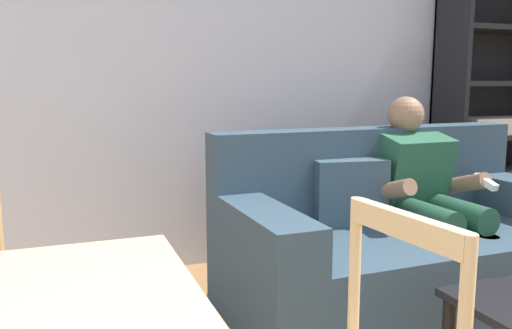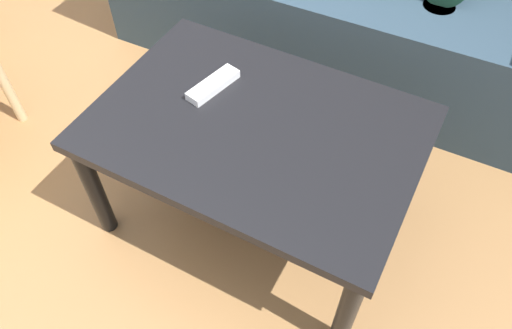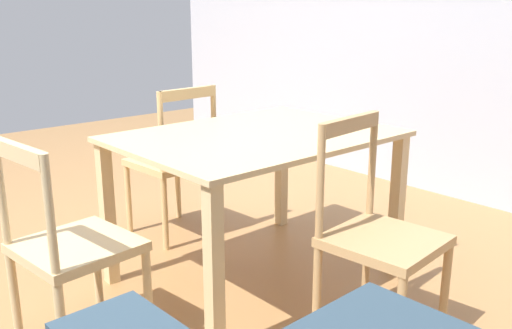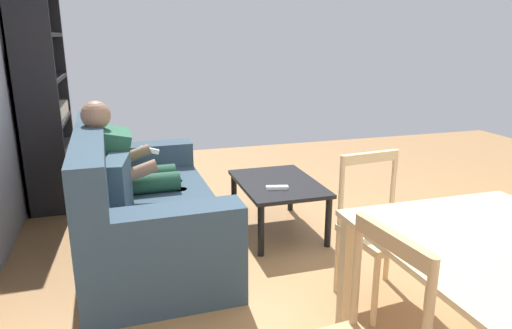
{
  "view_description": "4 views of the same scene",
  "coord_description": "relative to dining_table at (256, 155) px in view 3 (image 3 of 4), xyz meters",
  "views": [
    {
      "loc": [
        -0.66,
        -0.54,
        1.19
      ],
      "look_at": [
        -0.0,
        1.21,
        0.9
      ],
      "focal_mm": 37.24,
      "sensor_mm": 36.0,
      "label": 1
    },
    {
      "loc": [
        1.51,
        -0.1,
        1.37
      ],
      "look_at": [
        1.08,
        0.7,
        0.25
      ],
      "focal_mm": 34.56,
      "sensor_mm": 36.0,
      "label": 2
    },
    {
      "loc": [
        0.74,
        2.45,
        1.34
      ],
      "look_at": [
        -1.04,
        0.45,
        0.6
      ],
      "focal_mm": 39.21,
      "sensor_mm": 36.0,
      "label": 3
    },
    {
      "loc": [
        -2.23,
        1.89,
        1.56
      ],
      "look_at": [
        -0.0,
        1.21,
        0.9
      ],
      "focal_mm": 32.12,
      "sensor_mm": 36.0,
      "label": 4
    }
  ],
  "objects": [
    {
      "name": "dining_chair_near_wall",
      "position": [
        0.0,
        0.75,
        -0.2
      ],
      "size": [
        0.46,
        0.46,
        0.93
      ],
      "color": "tan",
      "rests_on": "ground_plane"
    },
    {
      "name": "wall_side",
      "position": [
        -1.98,
        -0.45,
        0.73
      ],
      "size": [
        0.12,
        5.61,
        2.77
      ],
      "primitive_type": "cube",
      "color": "#ABB0BE",
      "rests_on": "ground_plane"
    },
    {
      "name": "dining_chair_by_doorway",
      "position": [
        -0.0,
        -0.75,
        -0.19
      ],
      "size": [
        0.44,
        0.44,
        0.92
      ],
      "color": "tan",
      "rests_on": "ground_plane"
    },
    {
      "name": "dining_table",
      "position": [
        0.0,
        0.0,
        0.0
      ],
      "size": [
        1.3,
        0.97,
        0.76
      ],
      "color": "#D1B27F",
      "rests_on": "ground_plane"
    },
    {
      "name": "ground_plane",
      "position": [
        1.04,
        -0.45,
        -0.65
      ],
      "size": [
        8.05,
        8.05,
        0.0
      ],
      "primitive_type": "plane",
      "color": "#9E7042"
    },
    {
      "name": "dining_chair_facing_couch",
      "position": [
        0.98,
        0.0,
        -0.21
      ],
      "size": [
        0.46,
        0.46,
        0.89
      ],
      "color": "#D1B27F",
      "rests_on": "ground_plane"
    }
  ]
}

